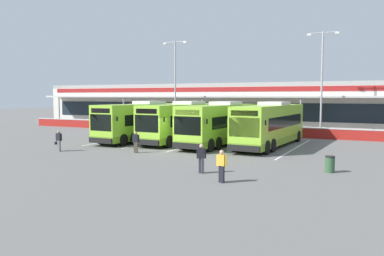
% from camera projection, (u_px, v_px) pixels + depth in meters
% --- Properties ---
extents(ground_plane, '(200.00, 200.00, 0.00)m').
position_uv_depth(ground_plane, '(169.00, 151.00, 30.17)').
color(ground_plane, '#605E5B').
extents(terminal_building, '(70.00, 13.00, 6.00)m').
position_uv_depth(terminal_building, '(266.00, 105.00, 53.91)').
color(terminal_building, beige).
rests_on(terminal_building, ground).
extents(red_barrier_wall, '(60.00, 0.40, 1.10)m').
position_uv_depth(red_barrier_wall, '(235.00, 130.00, 43.05)').
color(red_barrier_wall, maroon).
rests_on(red_barrier_wall, ground).
extents(coach_bus_leftmost, '(3.34, 12.25, 3.78)m').
position_uv_depth(coach_bus_leftmost, '(144.00, 122.00, 37.69)').
color(coach_bus_leftmost, '#8CC633').
rests_on(coach_bus_leftmost, ground).
extents(coach_bus_left_centre, '(3.34, 12.25, 3.78)m').
position_uv_depth(coach_bus_left_centre, '(184.00, 122.00, 36.53)').
color(coach_bus_left_centre, '#8CC633').
rests_on(coach_bus_left_centre, ground).
extents(coach_bus_centre, '(3.34, 12.25, 3.78)m').
position_uv_depth(coach_bus_centre, '(221.00, 124.00, 34.22)').
color(coach_bus_centre, '#8CC633').
rests_on(coach_bus_centre, ground).
extents(coach_bus_right_centre, '(3.34, 12.25, 3.78)m').
position_uv_depth(coach_bus_right_centre, '(270.00, 125.00, 32.88)').
color(coach_bus_right_centre, '#8CC633').
rests_on(coach_bus_right_centre, ground).
extents(bay_stripe_far_west, '(0.14, 13.00, 0.01)m').
position_uv_depth(bay_stripe_far_west, '(127.00, 138.00, 39.26)').
color(bay_stripe_far_west, silver).
rests_on(bay_stripe_far_west, ground).
extents(bay_stripe_west, '(0.14, 13.00, 0.01)m').
position_uv_depth(bay_stripe_west, '(163.00, 140.00, 37.39)').
color(bay_stripe_west, silver).
rests_on(bay_stripe_west, ground).
extents(bay_stripe_mid_west, '(0.14, 13.00, 0.01)m').
position_uv_depth(bay_stripe_mid_west, '(202.00, 143.00, 35.52)').
color(bay_stripe_mid_west, silver).
rests_on(bay_stripe_mid_west, ground).
extents(bay_stripe_centre, '(0.14, 13.00, 0.01)m').
position_uv_depth(bay_stripe_centre, '(246.00, 145.00, 33.65)').
color(bay_stripe_centre, silver).
rests_on(bay_stripe_centre, ground).
extents(bay_stripe_mid_east, '(0.14, 13.00, 0.01)m').
position_uv_depth(bay_stripe_mid_east, '(295.00, 148.00, 31.78)').
color(bay_stripe_mid_east, silver).
rests_on(bay_stripe_mid_east, ground).
extents(pedestrian_with_handbag, '(0.63, 0.30, 1.62)m').
position_uv_depth(pedestrian_with_handbag, '(59.00, 140.00, 30.02)').
color(pedestrian_with_handbag, slate).
rests_on(pedestrian_with_handbag, ground).
extents(pedestrian_in_dark_coat, '(0.53, 0.30, 1.62)m').
position_uv_depth(pedestrian_in_dark_coat, '(222.00, 165.00, 19.16)').
color(pedestrian_in_dark_coat, black).
rests_on(pedestrian_in_dark_coat, ground).
extents(pedestrian_child, '(0.53, 0.32, 1.62)m').
position_uv_depth(pedestrian_child, '(136.00, 141.00, 29.17)').
color(pedestrian_child, '#4C4238').
rests_on(pedestrian_child, ground).
extents(pedestrian_near_bin, '(0.52, 0.34, 1.62)m').
position_uv_depth(pedestrian_near_bin, '(201.00, 158.00, 21.50)').
color(pedestrian_near_bin, '#33333D').
rests_on(pedestrian_near_bin, ground).
extents(lamp_post_west, '(3.24, 0.28, 11.00)m').
position_uv_depth(lamp_post_west, '(175.00, 80.00, 47.92)').
color(lamp_post_west, '#9E9EA3').
rests_on(lamp_post_west, ground).
extents(lamp_post_centre, '(3.24, 0.28, 11.00)m').
position_uv_depth(lamp_post_centre, '(322.00, 77.00, 40.91)').
color(lamp_post_centre, '#9E9EA3').
rests_on(lamp_post_centre, ground).
extents(litter_bin, '(0.54, 0.54, 0.93)m').
position_uv_depth(litter_bin, '(330.00, 164.00, 21.73)').
color(litter_bin, '#2D5133').
rests_on(litter_bin, ground).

